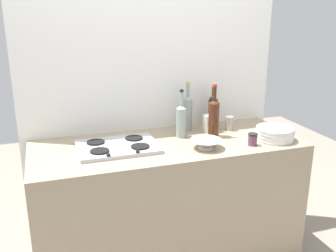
% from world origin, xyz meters
% --- Properties ---
extents(counter_block, '(1.80, 0.70, 0.90)m').
position_xyz_m(counter_block, '(0.00, 0.00, 0.45)').
color(counter_block, tan).
rests_on(counter_block, ground).
extents(backsplash_panel, '(1.90, 0.06, 2.12)m').
position_xyz_m(backsplash_panel, '(0.00, 0.38, 1.06)').
color(backsplash_panel, white).
rests_on(backsplash_panel, ground).
extents(stovetop_hob, '(0.51, 0.37, 0.04)m').
position_xyz_m(stovetop_hob, '(-0.34, 0.01, 0.91)').
color(stovetop_hob, '#B2B2B7').
rests_on(stovetop_hob, counter_block).
extents(plate_stack, '(0.26, 0.26, 0.09)m').
position_xyz_m(plate_stack, '(0.71, -0.17, 0.94)').
color(plate_stack, white).
rests_on(plate_stack, counter_block).
extents(wine_bottle_leftmost, '(0.07, 0.07, 0.32)m').
position_xyz_m(wine_bottle_leftmost, '(0.44, 0.25, 1.02)').
color(wine_bottle_leftmost, '#472314').
rests_on(wine_bottle_leftmost, counter_block).
extents(wine_bottle_mid_left, '(0.07, 0.07, 0.34)m').
position_xyz_m(wine_bottle_mid_left, '(0.13, 0.09, 1.02)').
color(wine_bottle_mid_left, gray).
rests_on(wine_bottle_mid_left, counter_block).
extents(wine_bottle_mid_right, '(0.07, 0.07, 0.37)m').
position_xyz_m(wine_bottle_mid_right, '(0.34, 0.03, 1.04)').
color(wine_bottle_mid_right, '#472314').
rests_on(wine_bottle_mid_right, counter_block).
extents(wine_bottle_rightmost, '(0.07, 0.07, 0.36)m').
position_xyz_m(wine_bottle_rightmost, '(0.22, 0.22, 1.04)').
color(wine_bottle_rightmost, gray).
rests_on(wine_bottle_rightmost, counter_block).
extents(mixing_bowl, '(0.21, 0.21, 0.06)m').
position_xyz_m(mixing_bowl, '(0.20, -0.17, 0.93)').
color(mixing_bowl, white).
rests_on(mixing_bowl, counter_block).
extents(utensil_crock, '(0.10, 0.10, 0.26)m').
position_xyz_m(utensil_crock, '(0.37, 0.14, 0.97)').
color(utensil_crock, silver).
rests_on(utensil_crock, counter_block).
extents(condiment_jar_front, '(0.06, 0.06, 0.08)m').
position_xyz_m(condiment_jar_front, '(0.51, -0.21, 0.94)').
color(condiment_jar_front, '#66384C').
rests_on(condiment_jar_front, counter_block).
extents(condiment_jar_rear, '(0.05, 0.05, 0.11)m').
position_xyz_m(condiment_jar_rear, '(0.52, 0.12, 0.95)').
color(condiment_jar_rear, '#9E998C').
rests_on(condiment_jar_rear, counter_block).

